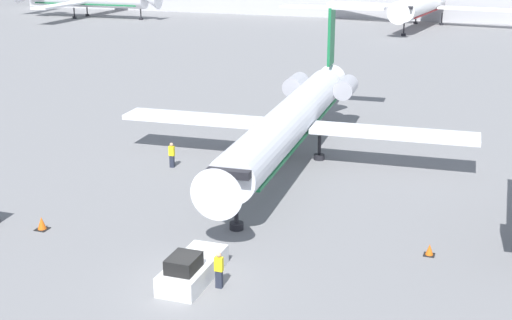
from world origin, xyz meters
TOP-DOWN VIEW (x-y plane):
  - ground_plane at (0.00, 0.00)m, footprint 600.00×600.00m
  - airplane_main at (-0.77, 20.48)m, footprint 26.20×31.90m
  - pushback_tug at (0.01, 0.80)m, footprint 1.88×4.67m
  - worker_near_tug at (1.53, 0.48)m, footprint 0.40×0.26m
  - worker_by_wing at (-8.41, 16.18)m, footprint 0.40×0.26m
  - traffic_cone_left at (-10.49, 3.64)m, footprint 0.69×0.69m
  - traffic_cone_right at (10.49, 7.35)m, footprint 0.57×0.57m
  - airplane_parked_far_right at (-0.45, 106.19)m, footprint 38.48×38.82m

SIDE VIEW (x-z plane):
  - ground_plane at x=0.00m, z-range 0.00..0.00m
  - traffic_cone_right at x=10.49m, z-range -0.02..0.60m
  - traffic_cone_left at x=-10.49m, z-range -0.02..0.74m
  - pushback_tug at x=0.01m, z-range -0.23..1.43m
  - worker_by_wing at x=-8.41m, z-range 0.05..1.87m
  - worker_near_tug at x=1.53m, z-range 0.05..1.88m
  - airplane_main at x=-0.77m, z-range -1.65..8.19m
  - airplane_parked_far_right at x=-0.45m, z-range -1.48..9.47m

